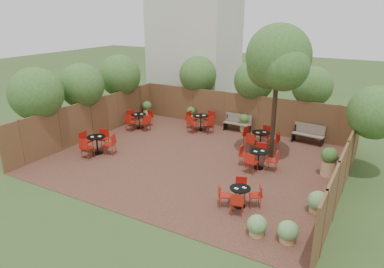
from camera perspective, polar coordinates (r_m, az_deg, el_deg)
The scene contains 13 objects.
ground at distance 15.64m, azimuth 0.50°, elevation -4.25°, with size 80.00×80.00×0.00m, color #354F23.
courtyard_paving at distance 15.64m, azimuth 0.50°, elevation -4.22°, with size 12.00×10.00×0.02m, color #3B1E18.
fence_back at distance 19.59m, azimuth 7.67°, elevation 3.55°, with size 12.00×0.08×2.00m, color brown.
fence_left at distance 18.79m, azimuth -15.69°, elevation 2.32°, with size 0.08×10.00×2.00m, color brown.
fence_right at distance 13.62m, azimuth 23.22°, elevation -5.02°, with size 0.08×10.00×2.00m, color brown.
neighbour_building at distance 23.64m, azimuth 0.46°, elevation 13.80°, with size 5.00×4.00×8.00m, color beige.
overhang_foliage at distance 18.16m, azimuth -2.64°, elevation 7.88°, with size 15.50×10.50×2.38m.
courtyard_tree at distance 15.10m, azimuth 13.55°, elevation 11.26°, with size 2.79×2.69×5.76m.
park_bench_left at distance 19.38m, azimuth 7.33°, elevation 1.85°, with size 1.51×0.52×0.93m.
park_bench_right at distance 18.37m, azimuth 18.14°, elevation 0.07°, with size 1.56×0.65×0.94m.
bistro_tables at distance 16.76m, azimuth -0.06°, elevation -0.83°, with size 9.63×8.02×0.96m.
planters at distance 18.25m, azimuth 5.53°, elevation 1.13°, with size 11.56×4.03×1.18m.
low_shrubs at distance 11.41m, azimuth 15.89°, elevation -12.63°, with size 1.91×2.79×0.73m.
Camera 1 is at (6.98, -12.54, 6.23)m, focal length 33.33 mm.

